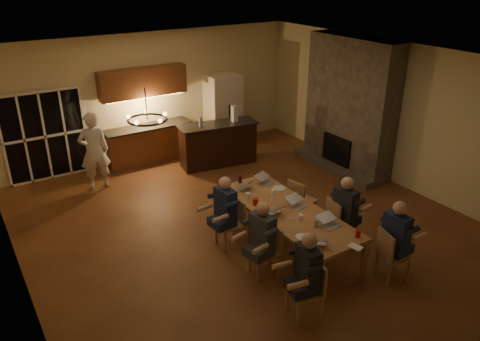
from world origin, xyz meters
The scene contains 44 objects.
floor centered at (0.00, 0.00, 0.00)m, with size 9.00×9.00×0.00m, color brown.
back_wall centered at (0.00, 4.52, 1.60)m, with size 8.00×0.04×3.20m, color beige.
left_wall centered at (-4.02, 0.00, 1.60)m, with size 0.04×9.00×3.20m, color beige.
right_wall centered at (4.02, 0.00, 1.60)m, with size 0.04×9.00×3.20m, color beige.
ceiling centered at (0.00, 0.00, 3.22)m, with size 8.00×9.00×0.04m, color white.
french_doors centered at (-2.70, 4.47, 1.05)m, with size 1.86×0.08×2.10m, color black.
fireplace centered at (3.70, 1.20, 1.60)m, with size 0.58×2.50×3.20m, color #62574D.
kitchenette centered at (-0.30, 4.20, 1.20)m, with size 2.24×0.68×2.40m, color brown, non-canonical shape.
refrigerator centered at (1.90, 4.15, 1.00)m, with size 0.90×0.68×2.00m, color beige.
dining_table centered at (0.20, -0.90, 0.38)m, with size 1.10×2.95×0.75m, color #AA6E44.
bar_island centered at (1.08, 3.04, 0.54)m, with size 1.97×0.68×1.08m, color black.
chair_left_near centered at (-0.71, -2.49, 0.45)m, with size 0.44×0.44×0.89m, color #AD7D56, non-canonical shape.
chair_left_mid centered at (-0.62, -1.35, 0.45)m, with size 0.44×0.44×0.89m, color #AD7D56, non-canonical shape.
chair_left_far centered at (-0.64, -0.30, 0.45)m, with size 0.44×0.44×0.89m, color #AD7D56, non-canonical shape.
chair_right_near centered at (1.09, -2.57, 0.45)m, with size 0.44×0.44×0.89m, color #AD7D56, non-canonical shape.
chair_right_mid centered at (1.12, -1.33, 0.45)m, with size 0.44×0.44×0.89m, color #AD7D56, non-canonical shape.
chair_right_far centered at (1.06, -0.30, 0.45)m, with size 0.44×0.44×0.89m, color #AD7D56, non-canonical shape.
person_left_near centered at (-0.67, -2.47, 0.69)m, with size 0.60×0.60×1.38m, color #22242B, non-canonical shape.
person_right_near centered at (1.10, -2.53, 0.69)m, with size 0.60×0.60×1.38m, color navy, non-canonical shape.
person_left_mid centered at (-0.69, -1.39, 0.69)m, with size 0.60×0.60×1.38m, color #3B3F45, non-canonical shape.
person_right_mid centered at (1.06, -1.44, 0.69)m, with size 0.60×0.60×1.38m, color #22242B, non-canonical shape.
person_left_far centered at (-0.71, -0.30, 0.69)m, with size 0.60×0.60×1.38m, color navy, non-canonical shape.
standing_person centered at (-1.92, 3.34, 0.90)m, with size 0.66×0.43×1.80m, color silver.
chandelier centered at (-2.14, -0.63, 2.75)m, with size 0.56×0.56×0.03m, color black.
laptop_a centered at (-0.08, -1.95, 0.86)m, with size 0.32×0.28×0.23m, color silver, non-canonical shape.
laptop_b centered at (0.46, -1.72, 0.86)m, with size 0.32×0.28×0.23m, color silver, non-canonical shape.
laptop_c centered at (-0.11, -0.82, 0.86)m, with size 0.32×0.28×0.23m, color silver, non-canonical shape.
laptop_d centered at (0.44, -0.91, 0.86)m, with size 0.32×0.28×0.23m, color silver, non-canonical shape.
laptop_e centered at (-0.01, 0.27, 0.86)m, with size 0.32×0.28×0.23m, color silver, non-canonical shape.
laptop_f centered at (0.52, 0.18, 0.86)m, with size 0.32×0.28×0.23m, color silver, non-canonical shape.
mug_front centered at (0.17, -1.30, 0.80)m, with size 0.07×0.07×0.10m, color white.
mug_mid centered at (0.34, -0.27, 0.80)m, with size 0.08×0.08×0.10m, color white.
mug_back centered at (-0.14, -0.14, 0.80)m, with size 0.08×0.08×0.10m, color white.
redcup_near centered at (0.60, -2.20, 0.81)m, with size 0.08×0.08×0.12m, color #B5110C.
redcup_mid centered at (-0.16, -0.43, 0.81)m, with size 0.10×0.10×0.12m, color #B5110C.
can_silver centered at (0.24, -1.60, 0.81)m, with size 0.06×0.06×0.12m, color #B2B2B7.
can_cola centered at (0.10, 0.49, 0.81)m, with size 0.07×0.07×0.12m, color #3F0F0C.
can_right centered at (0.64, -0.64, 0.81)m, with size 0.06×0.06×0.12m, color #B2B2B7.
plate_near centered at (0.50, -1.47, 0.76)m, with size 0.23×0.23×0.02m, color white.
plate_left centered at (-0.15, -1.74, 0.76)m, with size 0.22×0.22×0.02m, color white.
plate_far centered at (0.59, -0.15, 0.76)m, with size 0.24×0.24×0.02m, color white.
notepad centered at (0.35, -2.39, 0.76)m, with size 0.15×0.21×0.01m, color white.
bar_bottle centered at (0.62, 3.06, 1.20)m, with size 0.08×0.08×0.24m, color #99999E.
bar_blender centered at (1.52, 2.95, 1.28)m, with size 0.13×0.13×0.41m, color silver.
Camera 1 is at (-4.40, -6.52, 4.75)m, focal length 35.00 mm.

